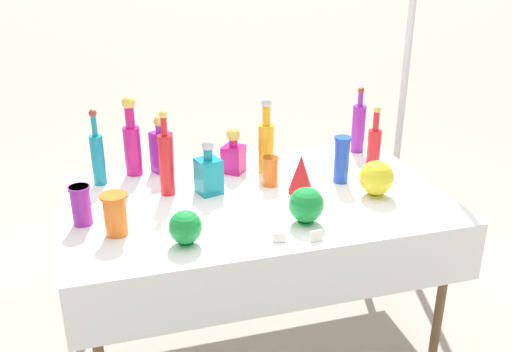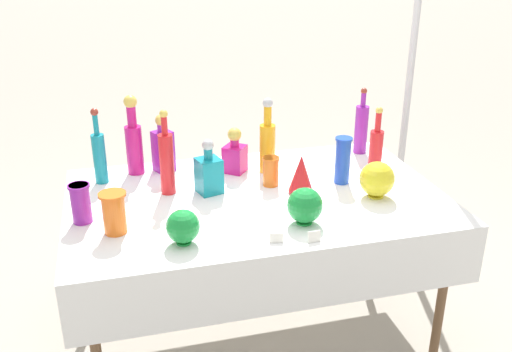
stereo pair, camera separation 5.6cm
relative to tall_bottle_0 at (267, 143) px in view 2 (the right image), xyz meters
The scene contains 24 objects.
ground_plane 0.97m from the tall_bottle_0, 115.89° to the right, with size 40.00×40.00×0.00m, color #A0998C.
display_table 0.39m from the tall_bottle_0, 113.44° to the right, with size 1.77×1.10×0.76m.
tall_bottle_0 is the anchor object (origin of this frame).
tall_bottle_1 0.68m from the tall_bottle_0, 166.99° to the left, with size 0.09×0.09×0.42m.
tall_bottle_2 0.57m from the tall_bottle_0, 10.23° to the right, with size 0.07×0.07×0.34m.
tall_bottle_3 0.60m from the tall_bottle_0, 13.21° to the left, with size 0.07×0.07×0.37m.
tall_bottle_4 0.55m from the tall_bottle_0, 165.65° to the right, with size 0.07×0.07×0.42m.
tall_bottle_5 0.84m from the tall_bottle_0, behind, with size 0.06×0.06×0.38m.
square_decanter_0 0.54m from the tall_bottle_0, 164.44° to the left, with size 0.12×0.12×0.31m.
square_decanter_1 0.39m from the tall_bottle_0, 152.25° to the right, with size 0.13×0.13×0.27m.
square_decanter_2 0.18m from the tall_bottle_0, 166.60° to the left, with size 0.14×0.14×0.24m.
slender_vase_0 0.19m from the tall_bottle_0, 100.08° to the right, with size 0.08×0.08×0.15m.
slender_vase_1 0.99m from the tall_bottle_0, 159.76° to the right, with size 0.09×0.09×0.18m.
slender_vase_2 0.92m from the tall_bottle_0, 149.05° to the right, with size 0.11×0.11×0.18m.
slender_vase_3 0.40m from the tall_bottle_0, 35.91° to the right, with size 0.08×0.08×0.24m.
fluted_vase_0 0.32m from the tall_bottle_0, 74.44° to the right, with size 0.12×0.12×0.19m.
round_bowl_0 0.60m from the tall_bottle_0, 45.70° to the right, with size 0.17×0.17×0.17m.
round_bowl_1 0.60m from the tall_bottle_0, 89.98° to the right, with size 0.15×0.15×0.16m.
round_bowl_2 0.83m from the tall_bottle_0, 129.75° to the right, with size 0.14×0.14×0.15m.
price_tag_left 0.77m from the tall_bottle_0, 91.03° to the right, with size 0.05×0.01×0.05m, color white.
price_tag_center 0.75m from the tall_bottle_0, 102.70° to the right, with size 0.06×0.01×0.04m, color white.
cardboard_box_behind_left 1.06m from the tall_bottle_0, 113.26° to the left, with size 0.52×0.40×0.41m.
cardboard_box_behind_right 1.09m from the tall_bottle_0, 88.80° to the left, with size 0.51×0.46×0.36m.
canopy_pole 1.18m from the tall_bottle_0, 25.54° to the left, with size 0.18×0.18×2.45m.
Camera 2 is at (-0.62, -2.38, 1.92)m, focal length 40.00 mm.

